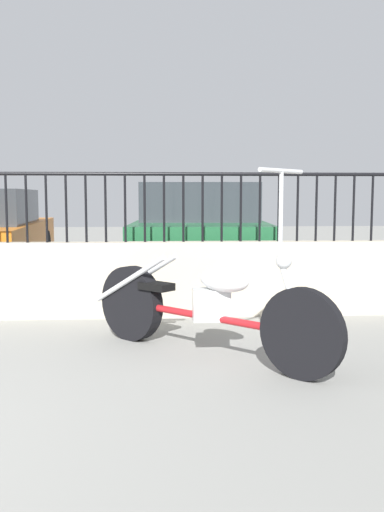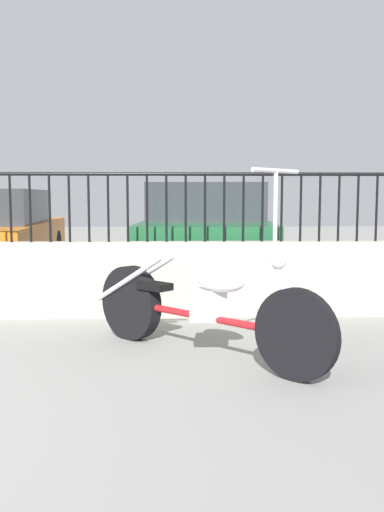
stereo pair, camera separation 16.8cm
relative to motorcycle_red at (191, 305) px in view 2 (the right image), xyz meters
The scene contains 2 objects.
motorcycle_red is the anchor object (origin of this frame).
car_green 4.11m from the motorcycle_red, 85.07° to the left, with size 2.02×4.62×1.41m.
Camera 2 is at (2.72, -2.58, 1.24)m, focal length 40.00 mm.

